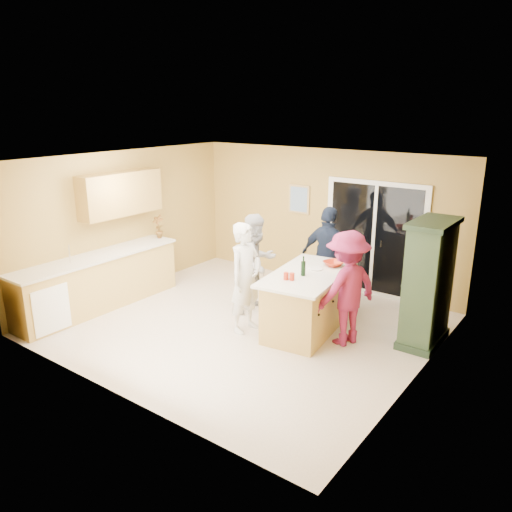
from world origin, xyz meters
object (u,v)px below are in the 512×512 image
Objects in this scene: kitchen_island at (307,304)px; woman_magenta at (347,288)px; woman_white at (246,278)px; green_hutch at (428,285)px; woman_grey at (256,263)px; woman_navy at (328,258)px.

woman_magenta is at bearing -8.59° from kitchen_island.
woman_white reaches higher than woman_magenta.
green_hutch is at bearing 146.20° from woman_magenta.
woman_grey is 0.99× the size of woman_magenta.
kitchen_island is at bearing 105.47° from woman_navy.
kitchen_island is 0.77m from woman_magenta.
green_hutch is 1.11× the size of woman_grey.
woman_white is 1.01× the size of woman_magenta.
woman_navy is at bearing 168.01° from green_hutch.
green_hutch is 1.08× the size of woman_white.
woman_navy reaches higher than woman_white.
woman_magenta is at bearing -85.38° from woman_grey.
woman_magenta is (1.78, -0.24, 0.01)m from woman_grey.
kitchen_island is at bearing -157.08° from green_hutch.
kitchen_island is 1.03m from woman_white.
green_hutch reaches higher than woman_white.
kitchen_island is 1.79m from green_hutch.
woman_white is (-0.77, -0.54, 0.41)m from kitchen_island.
woman_grey is 0.95× the size of woman_navy.
green_hutch is (1.60, 0.67, 0.46)m from kitchen_island.
woman_navy is 1.04× the size of woman_magenta.
woman_white is at bearing -152.89° from green_hutch.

